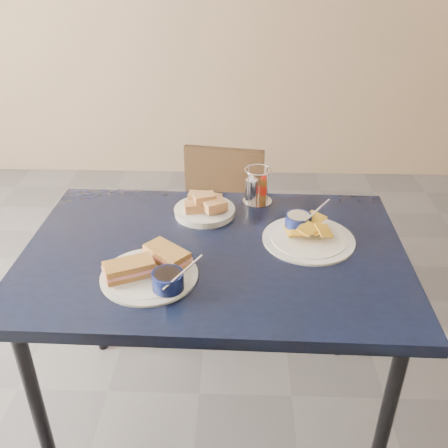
{
  "coord_description": "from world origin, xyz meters",
  "views": [
    {
      "loc": [
        0.15,
        -1.09,
        1.62
      ],
      "look_at": [
        0.1,
        0.28,
        0.82
      ],
      "focal_mm": 40.0,
      "sensor_mm": 36.0,
      "label": 1
    }
  ],
  "objects_px": {
    "dining_table": "(214,266)",
    "chair_far": "(218,222)",
    "plantain_plate": "(306,233)",
    "bread_basket": "(205,208)",
    "sandwich_plate": "(152,270)",
    "condiment_caddy": "(256,188)"
  },
  "relations": [
    {
      "from": "chair_far",
      "to": "sandwich_plate",
      "type": "xyz_separation_m",
      "value": [
        -0.15,
        -0.85,
        0.33
      ]
    },
    {
      "from": "plantain_plate",
      "to": "bread_basket",
      "type": "height_order",
      "value": "plantain_plate"
    },
    {
      "from": "chair_far",
      "to": "bread_basket",
      "type": "xyz_separation_m",
      "value": [
        -0.03,
        -0.47,
        0.33
      ]
    },
    {
      "from": "dining_table",
      "to": "sandwich_plate",
      "type": "bearing_deg",
      "value": -138.41
    },
    {
      "from": "plantain_plate",
      "to": "sandwich_plate",
      "type": "bearing_deg",
      "value": -153.47
    },
    {
      "from": "sandwich_plate",
      "to": "bread_basket",
      "type": "distance_m",
      "value": 0.4
    },
    {
      "from": "bread_basket",
      "to": "sandwich_plate",
      "type": "bearing_deg",
      "value": -108.62
    },
    {
      "from": "dining_table",
      "to": "chair_far",
      "type": "xyz_separation_m",
      "value": [
        -0.02,
        0.7,
        -0.24
      ]
    },
    {
      "from": "condiment_caddy",
      "to": "sandwich_plate",
      "type": "bearing_deg",
      "value": -122.92
    },
    {
      "from": "dining_table",
      "to": "chair_far",
      "type": "bearing_deg",
      "value": 91.56
    },
    {
      "from": "chair_far",
      "to": "bread_basket",
      "type": "height_order",
      "value": "bread_basket"
    },
    {
      "from": "dining_table",
      "to": "condiment_caddy",
      "type": "relative_size",
      "value": 9.04
    },
    {
      "from": "dining_table",
      "to": "chair_far",
      "type": "relative_size",
      "value": 1.57
    },
    {
      "from": "dining_table",
      "to": "condiment_caddy",
      "type": "bearing_deg",
      "value": 66.97
    },
    {
      "from": "dining_table",
      "to": "condiment_caddy",
      "type": "height_order",
      "value": "condiment_caddy"
    },
    {
      "from": "bread_basket",
      "to": "dining_table",
      "type": "bearing_deg",
      "value": -78.92
    },
    {
      "from": "chair_far",
      "to": "bread_basket",
      "type": "relative_size",
      "value": 3.66
    },
    {
      "from": "bread_basket",
      "to": "chair_far",
      "type": "bearing_deg",
      "value": 86.93
    },
    {
      "from": "dining_table",
      "to": "chair_far",
      "type": "height_order",
      "value": "chair_far"
    },
    {
      "from": "chair_far",
      "to": "plantain_plate",
      "type": "bearing_deg",
      "value": -62.85
    },
    {
      "from": "bread_basket",
      "to": "condiment_caddy",
      "type": "distance_m",
      "value": 0.21
    },
    {
      "from": "condiment_caddy",
      "to": "chair_far",
      "type": "bearing_deg",
      "value": 113.35
    }
  ]
}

